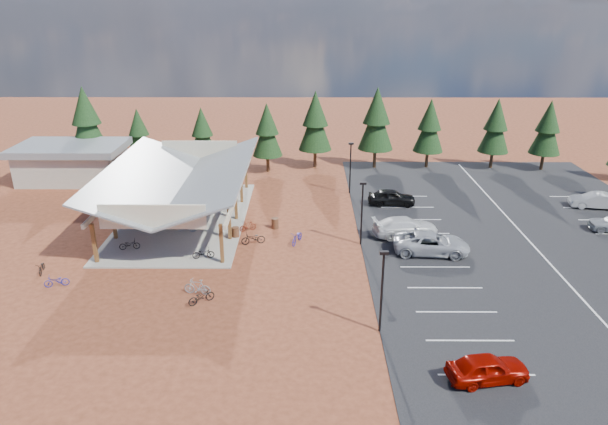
{
  "coord_description": "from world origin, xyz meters",
  "views": [
    {
      "loc": [
        0.74,
        -36.81,
        18.03
      ],
      "look_at": [
        0.53,
        3.33,
        2.13
      ],
      "focal_mm": 32.0,
      "sensor_mm": 36.0,
      "label": 1
    }
  ],
  "objects_px": {
    "bike_15": "(248,226)",
    "bike_pavilion": "(181,178)",
    "trash_bin_0": "(235,233)",
    "car_2": "(431,243)",
    "lamp_post_1": "(362,209)",
    "car_0": "(488,368)",
    "bike_1": "(146,221)",
    "bike_7": "(227,187)",
    "bike_12": "(201,297)",
    "bike_13": "(197,287)",
    "car_4": "(392,197)",
    "bike_14": "(297,237)",
    "bike_0": "(130,244)",
    "trash_bin_1": "(275,223)",
    "bike_4": "(203,253)",
    "bike_2": "(167,201)",
    "lamp_post_2": "(350,164)",
    "lamp_post_0": "(382,286)",
    "bike_8": "(42,268)",
    "bike_3": "(188,190)",
    "bike_6": "(197,206)",
    "car_3": "(405,227)",
    "outbuilding": "(72,162)",
    "bike_10": "(57,281)",
    "car_9": "(595,200)",
    "bike_16": "(253,238)",
    "bike_5": "(186,225)"
  },
  "relations": [
    {
      "from": "trash_bin_1",
      "to": "car_9",
      "type": "height_order",
      "value": "car_9"
    },
    {
      "from": "bike_7",
      "to": "car_0",
      "type": "xyz_separation_m",
      "value": [
        17.04,
        -28.36,
        0.12
      ]
    },
    {
      "from": "outbuilding",
      "to": "car_0",
      "type": "xyz_separation_m",
      "value": [
        33.85,
        -32.37,
        -1.28
      ]
    },
    {
      "from": "lamp_post_0",
      "to": "bike_14",
      "type": "height_order",
      "value": "lamp_post_0"
    },
    {
      "from": "bike_12",
      "to": "bike_13",
      "type": "distance_m",
      "value": 1.2
    },
    {
      "from": "bike_1",
      "to": "bike_14",
      "type": "distance_m",
      "value": 13.25
    },
    {
      "from": "outbuilding",
      "to": "car_0",
      "type": "distance_m",
      "value": 46.86
    },
    {
      "from": "outbuilding",
      "to": "bike_14",
      "type": "distance_m",
      "value": 28.82
    },
    {
      "from": "bike_14",
      "to": "lamp_post_0",
      "type": "bearing_deg",
      "value": -46.97
    },
    {
      "from": "bike_pavilion",
      "to": "bike_1",
      "type": "relative_size",
      "value": 11.74
    },
    {
      "from": "bike_4",
      "to": "bike_12",
      "type": "relative_size",
      "value": 0.9
    },
    {
      "from": "trash_bin_0",
      "to": "bike_6",
      "type": "bearing_deg",
      "value": 126.02
    },
    {
      "from": "bike_12",
      "to": "bike_14",
      "type": "height_order",
      "value": "bike_14"
    },
    {
      "from": "trash_bin_0",
      "to": "car_9",
      "type": "relative_size",
      "value": 0.21
    },
    {
      "from": "bike_pavilion",
      "to": "bike_8",
      "type": "bearing_deg",
      "value": -128.54
    },
    {
      "from": "trash_bin_1",
      "to": "bike_12",
      "type": "xyz_separation_m",
      "value": [
        -4.01,
        -12.08,
        0.02
      ]
    },
    {
      "from": "bike_15",
      "to": "car_3",
      "type": "relative_size",
      "value": 0.28
    },
    {
      "from": "bike_5",
      "to": "bike_pavilion",
      "type": "bearing_deg",
      "value": 24.62
    },
    {
      "from": "trash_bin_0",
      "to": "bike_7",
      "type": "distance_m",
      "value": 11.04
    },
    {
      "from": "bike_13",
      "to": "car_9",
      "type": "bearing_deg",
      "value": 126.15
    },
    {
      "from": "outbuilding",
      "to": "trash_bin_1",
      "type": "distance_m",
      "value": 25.61
    },
    {
      "from": "bike_12",
      "to": "bike_16",
      "type": "distance_m",
      "value": 9.23
    },
    {
      "from": "bike_4",
      "to": "car_3",
      "type": "distance_m",
      "value": 16.24
    },
    {
      "from": "lamp_post_0",
      "to": "bike_3",
      "type": "bearing_deg",
      "value": 124.54
    },
    {
      "from": "bike_15",
      "to": "bike_pavilion",
      "type": "bearing_deg",
      "value": 39.44
    },
    {
      "from": "outbuilding",
      "to": "bike_7",
      "type": "distance_m",
      "value": 17.35
    },
    {
      "from": "car_3",
      "to": "bike_4",
      "type": "bearing_deg",
      "value": 95.75
    },
    {
      "from": "lamp_post_1",
      "to": "car_0",
      "type": "xyz_separation_m",
      "value": [
        4.85,
        -16.37,
        -2.23
      ]
    },
    {
      "from": "bike_3",
      "to": "car_4",
      "type": "distance_m",
      "value": 19.65
    },
    {
      "from": "trash_bin_0",
      "to": "bike_16",
      "type": "distance_m",
      "value": 1.99
    },
    {
      "from": "bike_7",
      "to": "car_0",
      "type": "distance_m",
      "value": 33.08
    },
    {
      "from": "bike_4",
      "to": "bike_10",
      "type": "height_order",
      "value": "bike_4"
    },
    {
      "from": "bike_3",
      "to": "bike_4",
      "type": "distance_m",
      "value": 14.37
    },
    {
      "from": "lamp_post_0",
      "to": "bike_8",
      "type": "bearing_deg",
      "value": 162.86
    },
    {
      "from": "lamp_post_0",
      "to": "bike_15",
      "type": "distance_m",
      "value": 17.36
    },
    {
      "from": "lamp_post_2",
      "to": "bike_10",
      "type": "distance_m",
      "value": 28.38
    },
    {
      "from": "lamp_post_1",
      "to": "bike_2",
      "type": "relative_size",
      "value": 3.22
    },
    {
      "from": "bike_1",
      "to": "bike_7",
      "type": "relative_size",
      "value": 0.94
    },
    {
      "from": "lamp_post_2",
      "to": "bike_1",
      "type": "bearing_deg",
      "value": -154.05
    },
    {
      "from": "lamp_post_2",
      "to": "bike_6",
      "type": "relative_size",
      "value": 2.89
    },
    {
      "from": "bike_13",
      "to": "car_4",
      "type": "distance_m",
      "value": 22.36
    },
    {
      "from": "trash_bin_0",
      "to": "bike_8",
      "type": "height_order",
      "value": "trash_bin_0"
    },
    {
      "from": "bike_pavilion",
      "to": "bike_6",
      "type": "bearing_deg",
      "value": 66.7
    },
    {
      "from": "bike_2",
      "to": "lamp_post_2",
      "type": "bearing_deg",
      "value": -69.23
    },
    {
      "from": "bike_0",
      "to": "bike_15",
      "type": "relative_size",
      "value": 1.04
    },
    {
      "from": "bike_pavilion",
      "to": "car_2",
      "type": "bearing_deg",
      "value": -18.29
    },
    {
      "from": "trash_bin_0",
      "to": "car_2",
      "type": "height_order",
      "value": "car_2"
    },
    {
      "from": "bike_pavilion",
      "to": "bike_15",
      "type": "distance_m",
      "value": 7.19
    },
    {
      "from": "bike_2",
      "to": "bike_6",
      "type": "xyz_separation_m",
      "value": [
        3.05,
        -1.32,
        0.05
      ]
    },
    {
      "from": "lamp_post_0",
      "to": "car_2",
      "type": "height_order",
      "value": "lamp_post_0"
    }
  ]
}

